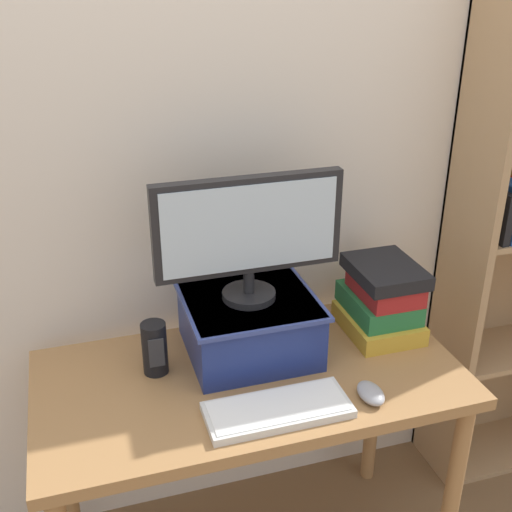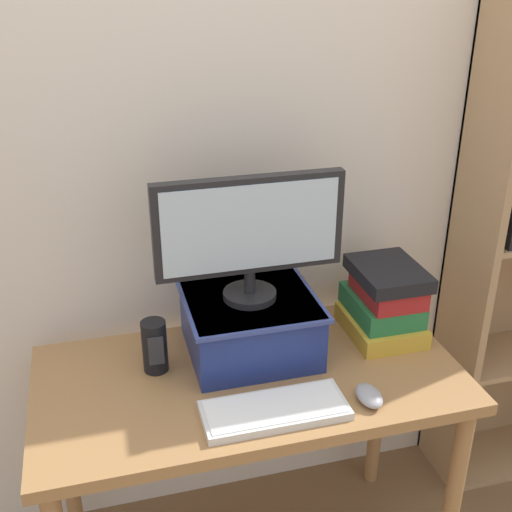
{
  "view_description": "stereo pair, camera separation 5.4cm",
  "coord_description": "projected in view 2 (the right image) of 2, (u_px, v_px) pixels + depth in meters",
  "views": [
    {
      "loc": [
        -0.42,
        -1.43,
        1.84
      ],
      "look_at": [
        0.03,
        0.05,
        1.11
      ],
      "focal_mm": 45.0,
      "sensor_mm": 36.0,
      "label": 1
    },
    {
      "loc": [
        -0.37,
        -1.44,
        1.84
      ],
      "look_at": [
        0.03,
        0.05,
        1.11
      ],
      "focal_mm": 45.0,
      "sensor_mm": 36.0,
      "label": 2
    }
  ],
  "objects": [
    {
      "name": "back_wall",
      "position": [
        215.0,
        151.0,
        1.94
      ],
      "size": [
        7.0,
        0.08,
        2.6
      ],
      "color": "beige",
      "rests_on": "ground_plane"
    },
    {
      "name": "desk",
      "position": [
        250.0,
        403.0,
        1.85
      ],
      "size": [
        1.2,
        0.61,
        0.77
      ],
      "color": "#9E7042",
      "rests_on": "ground_plane"
    },
    {
      "name": "riser_box",
      "position": [
        250.0,
        323.0,
        1.87
      ],
      "size": [
        0.38,
        0.36,
        0.18
      ],
      "color": "navy",
      "rests_on": "desk"
    },
    {
      "name": "computer_monitor",
      "position": [
        250.0,
        231.0,
        1.75
      ],
      "size": [
        0.53,
        0.15,
        0.36
      ],
      "color": "black",
      "rests_on": "riser_box"
    },
    {
      "name": "keyboard",
      "position": [
        275.0,
        410.0,
        1.64
      ],
      "size": [
        0.38,
        0.15,
        0.02
      ],
      "color": "silver",
      "rests_on": "desk"
    },
    {
      "name": "computer_mouse",
      "position": [
        369.0,
        396.0,
        1.69
      ],
      "size": [
        0.06,
        0.1,
        0.04
      ],
      "color": "#99999E",
      "rests_on": "desk"
    },
    {
      "name": "book_stack",
      "position": [
        384.0,
        301.0,
        1.96
      ],
      "size": [
        0.21,
        0.27,
        0.23
      ],
      "color": "gold",
      "rests_on": "desk"
    },
    {
      "name": "desk_speaker",
      "position": [
        155.0,
        346.0,
        1.79
      ],
      "size": [
        0.07,
        0.07,
        0.16
      ],
      "color": "black",
      "rests_on": "desk"
    }
  ]
}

